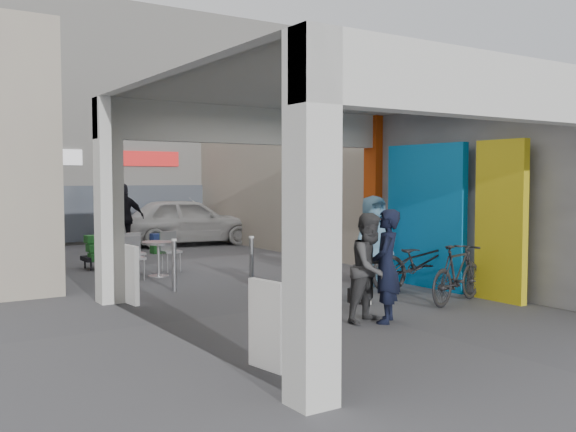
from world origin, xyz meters
TOP-DOWN VIEW (x-y plane):
  - ground at (0.00, 0.00)m, footprint 90.00×90.00m
  - arcade_canopy at (0.54, -0.82)m, footprint 6.40×6.45m
  - far_building at (-0.00, 13.99)m, footprint 18.00×4.08m
  - plaza_bldg_right at (4.50, 7.50)m, footprint 2.00×9.00m
  - bollard_left at (-1.65, 2.40)m, footprint 0.09×0.09m
  - bollard_center at (0.11, 2.54)m, footprint 0.09×0.09m
  - bollard_right at (1.72, 2.53)m, footprint 0.09×0.09m
  - advert_board_near at (-2.75, -2.78)m, footprint 0.17×0.56m
  - advert_board_far at (-2.75, 1.70)m, footprint 0.14×0.55m
  - cafe_set at (-1.32, 4.61)m, footprint 1.51×1.22m
  - produce_stand at (-1.69, 6.24)m, footprint 1.19×0.64m
  - crate_stack at (0.46, 8.43)m, footprint 0.47×0.37m
  - border_collie at (0.57, -0.47)m, footprint 0.25×0.49m
  - man_with_dog at (-0.06, -1.75)m, footprint 0.73×0.71m
  - man_back_turned at (-0.22, -1.60)m, footprint 0.89×0.75m
  - man_elderly at (2.00, 0.93)m, footprint 0.90×0.60m
  - man_crates at (-0.25, 9.31)m, footprint 1.18×0.52m
  - bicycle_front at (2.30, -0.12)m, footprint 2.23×1.24m
  - bicycle_rear at (1.94, -1.33)m, footprint 1.76×0.90m
  - white_van at (2.09, 10.14)m, footprint 4.72×2.49m

SIDE VIEW (x-z plane):
  - ground at x=0.00m, z-range 0.00..0.00m
  - border_collie at x=0.57m, z-range -0.07..0.61m
  - crate_stack at x=0.46m, z-range 0.00..0.56m
  - produce_stand at x=-1.69m, z-range -0.08..0.70m
  - cafe_set at x=-1.32m, z-range -0.13..0.78m
  - bollard_right at x=1.72m, z-range 0.00..0.82m
  - bollard_center at x=0.11m, z-range 0.00..0.93m
  - bollard_left at x=-1.65m, z-range 0.00..0.98m
  - advert_board_near at x=-2.75m, z-range 0.01..1.01m
  - advert_board_far at x=-2.75m, z-range 0.01..1.01m
  - bicycle_rear at x=1.94m, z-range 0.00..1.02m
  - bicycle_front at x=2.30m, z-range 0.00..1.11m
  - white_van at x=2.09m, z-range 0.00..1.53m
  - man_back_turned at x=-0.22m, z-range 0.00..1.62m
  - man_with_dog at x=-0.06m, z-range 0.00..1.68m
  - man_elderly at x=2.00m, z-range 0.00..1.79m
  - man_crates at x=-0.25m, z-range 0.00..1.99m
  - arcade_canopy at x=0.54m, z-range -0.90..5.50m
  - plaza_bldg_right at x=4.50m, z-range 0.00..5.00m
  - far_building at x=0.00m, z-range -0.01..7.99m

